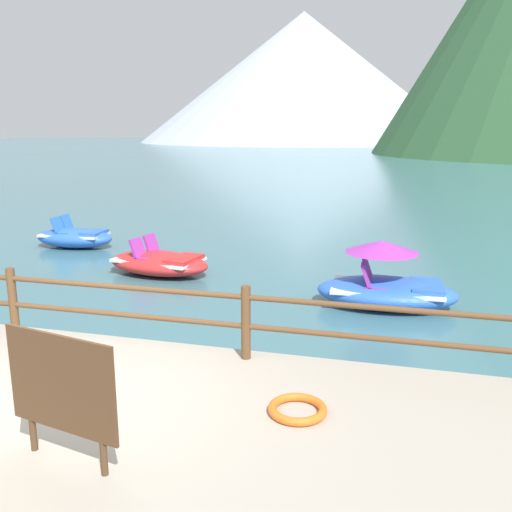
{
  "coord_description": "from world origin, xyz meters",
  "views": [
    {
      "loc": [
        3.51,
        -4.75,
        3.27
      ],
      "look_at": [
        0.91,
        5.0,
        0.9
      ],
      "focal_mm": 38.95,
      "sensor_mm": 36.0,
      "label": 1
    }
  ],
  "objects_px": {
    "life_ring": "(298,409)",
    "pedal_boat_1": "(75,237)",
    "sign_board": "(61,385)",
    "pedal_boat_2": "(387,285)",
    "pedal_boat_0": "(159,263)"
  },
  "relations": [
    {
      "from": "life_ring",
      "to": "pedal_boat_1",
      "type": "relative_size",
      "value": 0.27
    },
    {
      "from": "sign_board",
      "to": "pedal_boat_1",
      "type": "distance_m",
      "value": 11.22
    },
    {
      "from": "pedal_boat_1",
      "to": "pedal_boat_2",
      "type": "relative_size",
      "value": 0.86
    },
    {
      "from": "pedal_boat_0",
      "to": "pedal_boat_2",
      "type": "relative_size",
      "value": 1.0
    },
    {
      "from": "pedal_boat_0",
      "to": "pedal_boat_1",
      "type": "xyz_separation_m",
      "value": [
        -3.45,
        2.03,
        0.02
      ]
    },
    {
      "from": "life_ring",
      "to": "pedal_boat_0",
      "type": "height_order",
      "value": "pedal_boat_0"
    },
    {
      "from": "life_ring",
      "to": "pedal_boat_0",
      "type": "bearing_deg",
      "value": 125.45
    },
    {
      "from": "pedal_boat_0",
      "to": "pedal_boat_1",
      "type": "relative_size",
      "value": 1.17
    },
    {
      "from": "sign_board",
      "to": "pedal_boat_0",
      "type": "bearing_deg",
      "value": 108.85
    },
    {
      "from": "pedal_boat_1",
      "to": "pedal_boat_0",
      "type": "bearing_deg",
      "value": -30.42
    },
    {
      "from": "life_ring",
      "to": "pedal_boat_2",
      "type": "bearing_deg",
      "value": 81.86
    },
    {
      "from": "pedal_boat_0",
      "to": "pedal_boat_2",
      "type": "bearing_deg",
      "value": -11.87
    },
    {
      "from": "pedal_boat_0",
      "to": "pedal_boat_2",
      "type": "xyz_separation_m",
      "value": [
        5.03,
        -1.06,
        0.15
      ]
    },
    {
      "from": "sign_board",
      "to": "pedal_boat_2",
      "type": "distance_m",
      "value": 6.87
    },
    {
      "from": "sign_board",
      "to": "life_ring",
      "type": "bearing_deg",
      "value": 37.25
    }
  ]
}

